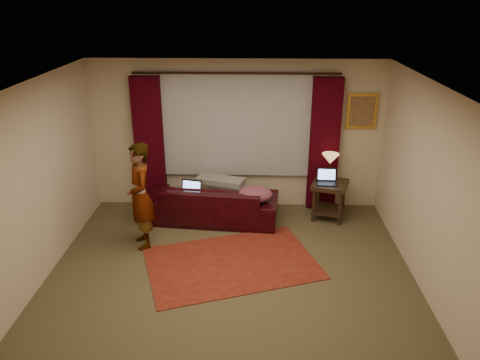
{
  "coord_description": "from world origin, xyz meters",
  "views": [
    {
      "loc": [
        0.3,
        -5.25,
        3.63
      ],
      "look_at": [
        0.1,
        1.2,
        1.0
      ],
      "focal_mm": 35.0,
      "sensor_mm": 36.0,
      "label": 1
    }
  ],
  "objects_px": {
    "sofa": "(212,196)",
    "laptop_table": "(327,177)",
    "laptop_sofa": "(189,190)",
    "person": "(140,196)",
    "tiffany_lamp": "(330,167)",
    "end_table": "(329,200)"
  },
  "relations": [
    {
      "from": "laptop_sofa",
      "to": "end_table",
      "type": "relative_size",
      "value": 0.58
    },
    {
      "from": "sofa",
      "to": "laptop_sofa",
      "type": "distance_m",
      "value": 0.41
    },
    {
      "from": "laptop_table",
      "to": "sofa",
      "type": "bearing_deg",
      "value": -175.58
    },
    {
      "from": "laptop_sofa",
      "to": "person",
      "type": "distance_m",
      "value": 1.03
    },
    {
      "from": "sofa",
      "to": "end_table",
      "type": "distance_m",
      "value": 1.98
    },
    {
      "from": "laptop_sofa",
      "to": "sofa",
      "type": "bearing_deg",
      "value": 26.63
    },
    {
      "from": "sofa",
      "to": "laptop_table",
      "type": "xyz_separation_m",
      "value": [
        1.9,
        0.07,
        0.33
      ]
    },
    {
      "from": "laptop_sofa",
      "to": "laptop_table",
      "type": "height_order",
      "value": "laptop_table"
    },
    {
      "from": "person",
      "to": "laptop_sofa",
      "type": "bearing_deg",
      "value": 119.16
    },
    {
      "from": "laptop_table",
      "to": "person",
      "type": "height_order",
      "value": "person"
    },
    {
      "from": "tiffany_lamp",
      "to": "person",
      "type": "xyz_separation_m",
      "value": [
        -2.94,
        -1.15,
        -0.07
      ]
    },
    {
      "from": "sofa",
      "to": "laptop_sofa",
      "type": "bearing_deg",
      "value": 18.11
    },
    {
      "from": "tiffany_lamp",
      "to": "person",
      "type": "relative_size",
      "value": 0.28
    },
    {
      "from": "laptop_sofa",
      "to": "tiffany_lamp",
      "type": "bearing_deg",
      "value": 22.56
    },
    {
      "from": "end_table",
      "to": "tiffany_lamp",
      "type": "bearing_deg",
      "value": 92.28
    },
    {
      "from": "end_table",
      "to": "laptop_table",
      "type": "relative_size",
      "value": 1.85
    },
    {
      "from": "sofa",
      "to": "tiffany_lamp",
      "type": "distance_m",
      "value": 2.03
    },
    {
      "from": "laptop_sofa",
      "to": "person",
      "type": "relative_size",
      "value": 0.23
    },
    {
      "from": "sofa",
      "to": "tiffany_lamp",
      "type": "relative_size",
      "value": 4.77
    },
    {
      "from": "sofa",
      "to": "laptop_table",
      "type": "relative_size",
      "value": 6.22
    },
    {
      "from": "end_table",
      "to": "sofa",
      "type": "bearing_deg",
      "value": -176.5
    },
    {
      "from": "sofa",
      "to": "end_table",
      "type": "relative_size",
      "value": 3.36
    }
  ]
}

